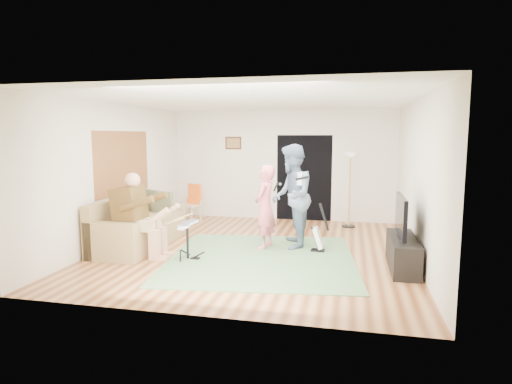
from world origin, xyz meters
The scene contains 19 objects.
floor centered at (0.00, 0.00, 0.00)m, with size 6.00×6.00×0.00m, color brown.
walls centered at (0.00, 0.00, 1.35)m, with size 5.50×6.00×2.70m, color beige, non-canonical shape.
ceiling centered at (0.00, 0.00, 2.70)m, with size 6.00×6.00×0.00m, color white.
window_blinds centered at (-2.74, 0.20, 1.55)m, with size 2.05×2.05×0.00m, color #995B2F.
doorway centered at (0.55, 2.99, 1.05)m, with size 2.10×2.10×0.00m, color black.
picture_frame centered at (-1.25, 2.99, 1.90)m, with size 0.42×0.03×0.32m, color #3F2314.
area_rug centered at (0.22, -0.55, 0.01)m, with size 3.10×3.23×0.02m, color #507849.
sofa centered at (-2.30, -0.20, 0.31)m, with size 0.94×2.29×0.93m.
drummer centered at (-1.86, -0.85, 0.57)m, with size 0.95×0.53×1.46m.
drum_kit centered at (-1.00, -0.85, 0.28)m, with size 0.35×0.63×0.65m.
singer centered at (0.13, 0.16, 0.78)m, with size 0.57×0.37×1.55m, color #E46373.
microphone centered at (0.33, 0.16, 1.16)m, with size 0.06×0.06×0.24m, color black, non-canonical shape.
guitarist centered at (0.61, 0.32, 0.97)m, with size 0.94×0.73×1.93m, color slate.
guitar_held centered at (0.81, 0.32, 1.31)m, with size 0.12×0.60×0.26m, color silver, non-canonical shape.
guitar_spare centered at (1.13, 0.12, 0.25)m, with size 0.32×0.29×0.89m.
torchiere_lamp centered at (1.66, 2.40, 1.17)m, with size 0.30×0.30×1.70m.
dining_chair centered at (-2.08, 2.13, 0.33)m, with size 0.49×0.52×0.92m.
tv_cabinet centered at (2.50, -0.59, 0.25)m, with size 0.40×1.40×0.50m, color black.
television centered at (2.45, -0.59, 0.85)m, with size 0.06×1.13×0.62m, color black.
Camera 1 is at (1.65, -7.49, 2.09)m, focal length 30.00 mm.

